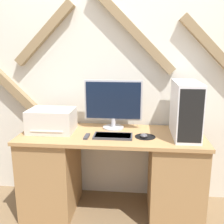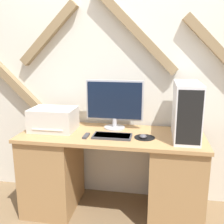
{
  "view_description": "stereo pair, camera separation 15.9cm",
  "coord_description": "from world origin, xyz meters",
  "px_view_note": "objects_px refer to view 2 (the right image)",
  "views": [
    {
      "loc": [
        0.22,
        -1.87,
        1.49
      ],
      "look_at": [
        0.0,
        0.31,
        0.96
      ],
      "focal_mm": 42.0,
      "sensor_mm": 36.0,
      "label": 1
    },
    {
      "loc": [
        0.38,
        -1.85,
        1.49
      ],
      "look_at": [
        0.0,
        0.31,
        0.96
      ],
      "focal_mm": 42.0,
      "sensor_mm": 36.0,
      "label": 2
    }
  ],
  "objects_px": {
    "printer": "(53,119)",
    "remote_control": "(86,136)",
    "keyboard": "(112,136)",
    "mouse": "(143,136)",
    "monitor": "(115,103)",
    "computer_tower": "(186,111)"
  },
  "relations": [
    {
      "from": "computer_tower",
      "to": "printer",
      "type": "height_order",
      "value": "computer_tower"
    },
    {
      "from": "mouse",
      "to": "printer",
      "type": "xyz_separation_m",
      "value": [
        -0.82,
        0.1,
        0.08
      ]
    },
    {
      "from": "computer_tower",
      "to": "keyboard",
      "type": "bearing_deg",
      "value": -171.53
    },
    {
      "from": "monitor",
      "to": "printer",
      "type": "bearing_deg",
      "value": -164.96
    },
    {
      "from": "mouse",
      "to": "remote_control",
      "type": "xyz_separation_m",
      "value": [
        -0.48,
        -0.03,
        -0.01
      ]
    },
    {
      "from": "computer_tower",
      "to": "remote_control",
      "type": "height_order",
      "value": "computer_tower"
    },
    {
      "from": "keyboard",
      "to": "remote_control",
      "type": "relative_size",
      "value": 2.53
    },
    {
      "from": "monitor",
      "to": "remote_control",
      "type": "distance_m",
      "value": 0.42
    },
    {
      "from": "remote_control",
      "to": "mouse",
      "type": "bearing_deg",
      "value": 4.02
    },
    {
      "from": "mouse",
      "to": "computer_tower",
      "type": "distance_m",
      "value": 0.41
    },
    {
      "from": "monitor",
      "to": "remote_control",
      "type": "xyz_separation_m",
      "value": [
        -0.2,
        -0.28,
        -0.24
      ]
    },
    {
      "from": "keyboard",
      "to": "computer_tower",
      "type": "height_order",
      "value": "computer_tower"
    },
    {
      "from": "remote_control",
      "to": "monitor",
      "type": "bearing_deg",
      "value": 54.18
    },
    {
      "from": "keyboard",
      "to": "remote_control",
      "type": "distance_m",
      "value": 0.22
    },
    {
      "from": "monitor",
      "to": "computer_tower",
      "type": "bearing_deg",
      "value": -14.77
    },
    {
      "from": "keyboard",
      "to": "computer_tower",
      "type": "bearing_deg",
      "value": 8.47
    },
    {
      "from": "keyboard",
      "to": "remote_control",
      "type": "height_order",
      "value": "keyboard"
    },
    {
      "from": "printer",
      "to": "remote_control",
      "type": "relative_size",
      "value": 3.09
    },
    {
      "from": "computer_tower",
      "to": "monitor",
      "type": "bearing_deg",
      "value": 165.23
    },
    {
      "from": "printer",
      "to": "remote_control",
      "type": "distance_m",
      "value": 0.38
    },
    {
      "from": "keyboard",
      "to": "remote_control",
      "type": "bearing_deg",
      "value": -172.74
    },
    {
      "from": "computer_tower",
      "to": "remote_control",
      "type": "xyz_separation_m",
      "value": [
        -0.82,
        -0.12,
        -0.22
      ]
    }
  ]
}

